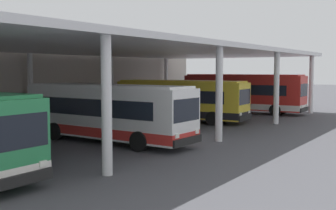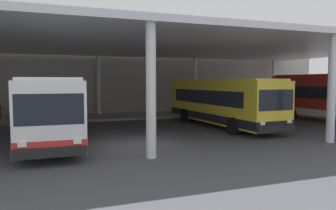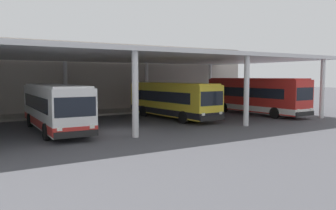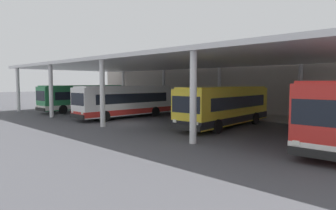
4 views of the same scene
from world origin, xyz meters
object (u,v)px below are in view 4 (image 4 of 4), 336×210
bus_nearest_bay (83,98)px  bench_waiting (146,103)px  bus_second_bay (126,101)px  trash_bin (163,104)px  bus_middle_bay (225,106)px

bus_nearest_bay → bench_waiting: 8.94m
bus_nearest_bay → bus_second_bay: 9.27m
bus_nearest_bay → bench_waiting: bearing=78.9°
bus_nearest_bay → trash_bin: bearing=59.2°
trash_bin → bus_nearest_bay: bearing=-120.8°
bus_nearest_bay → bench_waiting: bus_nearest_bay is taller
bus_nearest_bay → trash_bin: 10.20m
bus_middle_bay → trash_bin: bearing=152.8°
bus_nearest_bay → bus_second_bay: bearing=-3.4°
bus_second_bay → bus_nearest_bay: bearing=176.6°
bench_waiting → trash_bin: trash_bin is taller
bus_second_bay → bus_middle_bay: 10.68m
bus_second_bay → bus_middle_bay: same height
bus_nearest_bay → trash_bin: bus_nearest_bay is taller
bench_waiting → trash_bin: 3.48m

